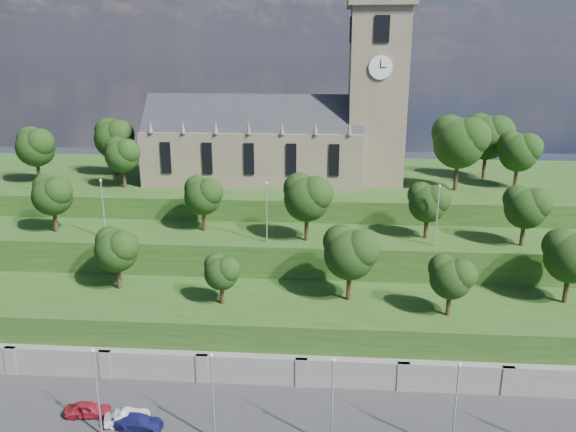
# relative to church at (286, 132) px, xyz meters

# --- Properties ---
(promenade) EXTENTS (160.00, 12.00, 2.00)m
(promenade) POSITION_rel_church_xyz_m (-0.79, -39.98, -21.52)
(promenade) COLOR #2D2D30
(promenade) RESTS_ON ground
(retaining_wall) EXTENTS (160.00, 2.10, 5.00)m
(retaining_wall) POSITION_rel_church_xyz_m (-0.79, -34.01, -20.02)
(retaining_wall) COLOR slate
(retaining_wall) RESTS_ON ground
(embankment_lower) EXTENTS (160.00, 12.00, 8.00)m
(embankment_lower) POSITION_rel_church_xyz_m (-0.79, -27.98, -18.52)
(embankment_lower) COLOR #234517
(embankment_lower) RESTS_ON ground
(embankment_upper) EXTENTS (160.00, 10.00, 12.00)m
(embankment_upper) POSITION_rel_church_xyz_m (-0.79, -16.98, -16.52)
(embankment_upper) COLOR #234517
(embankment_upper) RESTS_ON ground
(hilltop) EXTENTS (160.00, 32.00, 15.00)m
(hilltop) POSITION_rel_church_xyz_m (-0.79, 4.02, -15.02)
(hilltop) COLOR #234517
(hilltop) RESTS_ON ground
(church) EXTENTS (38.60, 12.35, 27.60)m
(church) POSITION_rel_church_xyz_m (0.00, 0.00, 0.00)
(church) COLOR #6B5E4B
(church) RESTS_ON hilltop
(trees_lower) EXTENTS (70.20, 9.00, 8.34)m
(trees_lower) POSITION_rel_church_xyz_m (4.61, -27.50, -9.45)
(trees_lower) COLOR black
(trees_lower) RESTS_ON embankment_lower
(trees_upper) EXTENTS (62.97, 8.13, 8.24)m
(trees_upper) POSITION_rel_church_xyz_m (2.37, -17.93, -5.44)
(trees_upper) COLOR black
(trees_upper) RESTS_ON embankment_upper
(trees_hilltop) EXTENTS (76.77, 15.83, 10.65)m
(trees_hilltop) POSITION_rel_church_xyz_m (6.06, -1.11, -1.14)
(trees_hilltop) COLOR black
(trees_hilltop) RESTS_ON hilltop
(lamp_posts_promenade) EXTENTS (60.36, 0.36, 8.43)m
(lamp_posts_promenade) POSITION_rel_church_xyz_m (-2.79, -43.48, -15.69)
(lamp_posts_promenade) COLOR #B2B2B7
(lamp_posts_promenade) RESTS_ON promenade
(lamp_posts_upper) EXTENTS (40.36, 0.36, 7.46)m
(lamp_posts_upper) POSITION_rel_church_xyz_m (-0.79, -19.98, -6.19)
(lamp_posts_upper) COLOR #B2B2B7
(lamp_posts_upper) RESTS_ON embankment_upper
(car_left) EXTENTS (4.17, 2.03, 1.37)m
(car_left) POSITION_rel_church_xyz_m (-15.04, -41.03, -19.84)
(car_left) COLOR maroon
(car_left) RESTS_ON promenade
(car_middle) EXTENTS (4.18, 2.49, 1.30)m
(car_middle) POSITION_rel_church_xyz_m (-11.08, -41.84, -19.87)
(car_middle) COLOR silver
(car_middle) RESTS_ON promenade
(car_right) EXTENTS (4.49, 2.08, 1.27)m
(car_right) POSITION_rel_church_xyz_m (-9.83, -42.38, -19.89)
(car_right) COLOR navy
(car_right) RESTS_ON promenade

